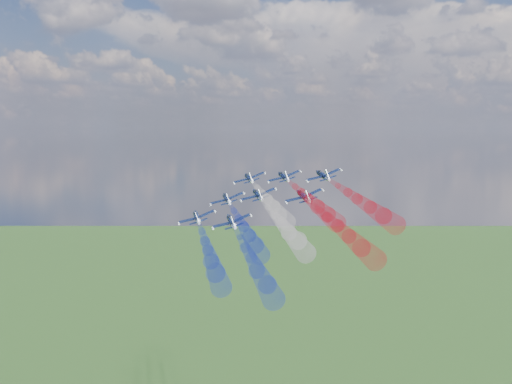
% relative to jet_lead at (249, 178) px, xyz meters
% --- Properties ---
extents(jet_lead, '(16.84, 17.26, 8.28)m').
position_rel_jet_lead_xyz_m(jet_lead, '(0.00, 0.00, 0.00)').
color(jet_lead, black).
extents(trail_lead, '(29.64, 37.70, 11.02)m').
position_rel_jet_lead_xyz_m(trail_lead, '(16.17, -21.71, -3.50)').
color(trail_lead, white).
extents(jet_inner_left, '(16.84, 17.26, 8.28)m').
position_rel_jet_lead_xyz_m(jet_inner_left, '(0.02, -14.59, -4.91)').
color(jet_inner_left, black).
extents(trail_inner_left, '(29.64, 37.70, 11.02)m').
position_rel_jet_lead_xyz_m(trail_inner_left, '(16.19, -36.30, -8.41)').
color(trail_inner_left, '#1629C3').
extents(jet_inner_right, '(16.84, 17.26, 8.28)m').
position_rel_jet_lead_xyz_m(jet_inner_right, '(12.95, -3.00, 1.13)').
color(jet_inner_right, black).
extents(trail_inner_right, '(29.64, 37.70, 11.02)m').
position_rel_jet_lead_xyz_m(trail_inner_right, '(29.13, -24.70, -2.37)').
color(trail_inner_right, red).
extents(jet_outer_left, '(16.84, 17.26, 8.28)m').
position_rel_jet_lead_xyz_m(jet_outer_left, '(-1.59, -28.70, -8.43)').
color(jet_outer_left, black).
extents(trail_outer_left, '(29.64, 37.70, 11.02)m').
position_rel_jet_lead_xyz_m(trail_outer_left, '(14.58, -50.41, -11.94)').
color(trail_outer_left, '#1629C3').
extents(jet_center_third, '(16.84, 17.26, 8.28)m').
position_rel_jet_lead_xyz_m(jet_center_third, '(11.09, -16.99, -2.95)').
color(jet_center_third, black).
extents(trail_center_third, '(29.64, 37.70, 11.02)m').
position_rel_jet_lead_xyz_m(trail_center_third, '(27.26, -38.70, -6.45)').
color(trail_center_third, white).
extents(jet_outer_right, '(16.84, 17.26, 8.28)m').
position_rel_jet_lead_xyz_m(jet_outer_right, '(26.50, -6.78, 2.25)').
color(jet_outer_right, black).
extents(trail_outer_right, '(29.64, 37.70, 11.02)m').
position_rel_jet_lead_xyz_m(trail_outer_right, '(42.67, -28.49, -1.25)').
color(trail_outer_right, red).
extents(jet_rear_left, '(16.84, 17.26, 8.28)m').
position_rel_jet_lead_xyz_m(jet_rear_left, '(10.88, -32.28, -8.23)').
color(jet_rear_left, black).
extents(trail_rear_left, '(29.64, 37.70, 11.02)m').
position_rel_jet_lead_xyz_m(trail_rear_left, '(27.05, -53.99, -11.73)').
color(trail_rear_left, '#1629C3').
extents(jet_rear_right, '(16.84, 17.26, 8.28)m').
position_rel_jet_lead_xyz_m(jet_rear_right, '(25.84, -20.24, -2.21)').
color(jet_rear_right, black).
extents(trail_rear_right, '(29.64, 37.70, 11.02)m').
position_rel_jet_lead_xyz_m(trail_rear_right, '(42.01, -41.95, -5.71)').
color(trail_rear_right, red).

